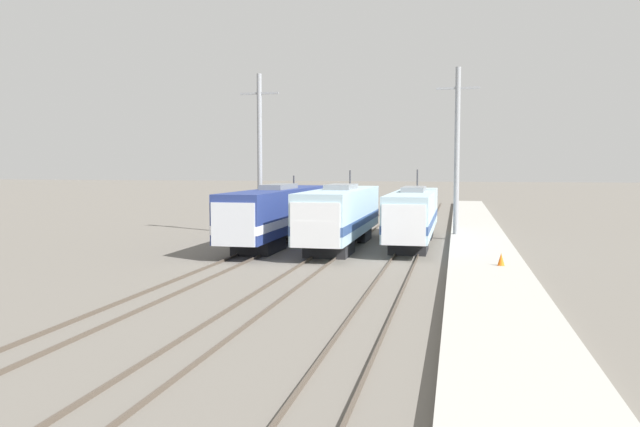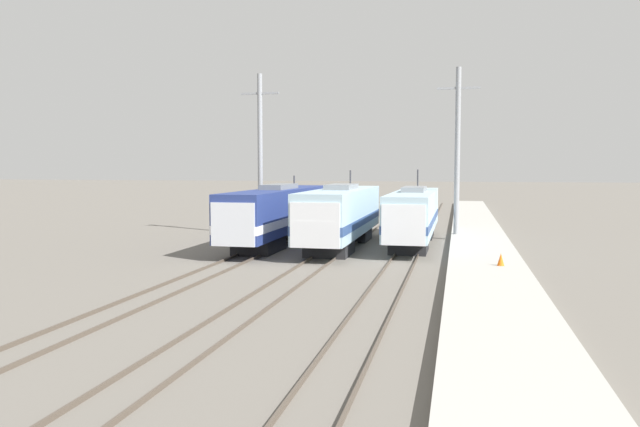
{
  "view_description": "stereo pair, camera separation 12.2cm",
  "coord_description": "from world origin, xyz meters",
  "px_view_note": "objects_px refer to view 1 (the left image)",
  "views": [
    {
      "loc": [
        7.69,
        -34.84,
        5.49
      ],
      "look_at": [
        -0.65,
        3.08,
        2.57
      ],
      "focal_mm": 35.0,
      "sensor_mm": 36.0,
      "label": 1
    },
    {
      "loc": [
        7.81,
        -34.82,
        5.49
      ],
      "look_at": [
        -0.65,
        3.08,
        2.57
      ],
      "focal_mm": 35.0,
      "sensor_mm": 36.0,
      "label": 2
    }
  ],
  "objects_px": {
    "locomotive_far_left": "(277,214)",
    "catenary_tower_right": "(457,152)",
    "traffic_cone": "(501,259)",
    "locomotive_far_right": "(413,215)",
    "catenary_tower_left": "(260,153)",
    "locomotive_center": "(340,215)"
  },
  "relations": [
    {
      "from": "locomotive_far_right",
      "to": "catenary_tower_right",
      "type": "xyz_separation_m",
      "value": [
        2.93,
        3.83,
        4.5
      ]
    },
    {
      "from": "locomotive_far_right",
      "to": "traffic_cone",
      "type": "xyz_separation_m",
      "value": [
        5.24,
        -11.05,
        -1.36
      ]
    },
    {
      "from": "locomotive_far_left",
      "to": "catenary_tower_left",
      "type": "relative_size",
      "value": 1.47
    },
    {
      "from": "catenary_tower_left",
      "to": "catenary_tower_right",
      "type": "distance_m",
      "value": 15.42
    },
    {
      "from": "locomotive_far_right",
      "to": "catenary_tower_left",
      "type": "xyz_separation_m",
      "value": [
        -12.49,
        3.83,
        4.5
      ]
    },
    {
      "from": "locomotive_far_left",
      "to": "locomotive_center",
      "type": "xyz_separation_m",
      "value": [
        4.72,
        -1.0,
        0.03
      ]
    },
    {
      "from": "catenary_tower_left",
      "to": "locomotive_far_left",
      "type": "bearing_deg",
      "value": -61.19
    },
    {
      "from": "locomotive_center",
      "to": "locomotive_far_right",
      "type": "relative_size",
      "value": 0.95
    },
    {
      "from": "traffic_cone",
      "to": "locomotive_far_left",
      "type": "bearing_deg",
      "value": 147.51
    },
    {
      "from": "locomotive_far_right",
      "to": "catenary_tower_right",
      "type": "distance_m",
      "value": 6.6
    },
    {
      "from": "locomotive_far_left",
      "to": "locomotive_far_right",
      "type": "distance_m",
      "value": 9.6
    },
    {
      "from": "catenary_tower_right",
      "to": "locomotive_center",
      "type": "bearing_deg",
      "value": -139.48
    },
    {
      "from": "locomotive_far_left",
      "to": "catenary_tower_left",
      "type": "distance_m",
      "value": 7.72
    },
    {
      "from": "locomotive_far_left",
      "to": "catenary_tower_right",
      "type": "relative_size",
      "value": 1.47
    },
    {
      "from": "locomotive_far_left",
      "to": "catenary_tower_left",
      "type": "height_order",
      "value": "catenary_tower_left"
    },
    {
      "from": "locomotive_far_left",
      "to": "catenary_tower_right",
      "type": "xyz_separation_m",
      "value": [
        12.37,
        5.54,
        4.43
      ]
    },
    {
      "from": "catenary_tower_left",
      "to": "traffic_cone",
      "type": "bearing_deg",
      "value": -40.02
    },
    {
      "from": "locomotive_far_left",
      "to": "catenary_tower_left",
      "type": "xyz_separation_m",
      "value": [
        -3.05,
        5.54,
        4.43
      ]
    },
    {
      "from": "catenary_tower_right",
      "to": "catenary_tower_left",
      "type": "bearing_deg",
      "value": 180.0
    },
    {
      "from": "locomotive_far_right",
      "to": "catenary_tower_right",
      "type": "height_order",
      "value": "catenary_tower_right"
    },
    {
      "from": "locomotive_far_left",
      "to": "catenary_tower_right",
      "type": "distance_m",
      "value": 14.26
    },
    {
      "from": "locomotive_far_left",
      "to": "traffic_cone",
      "type": "height_order",
      "value": "locomotive_far_left"
    }
  ]
}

